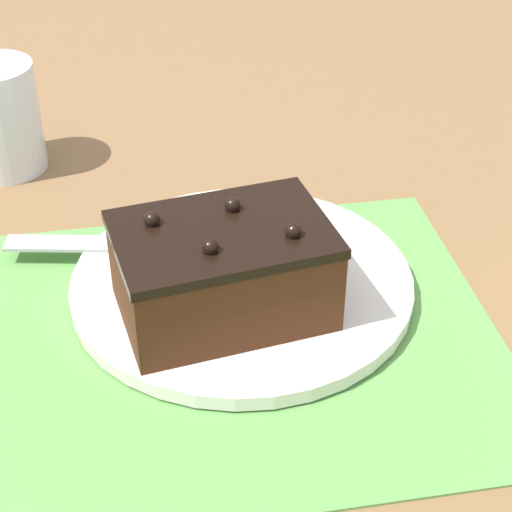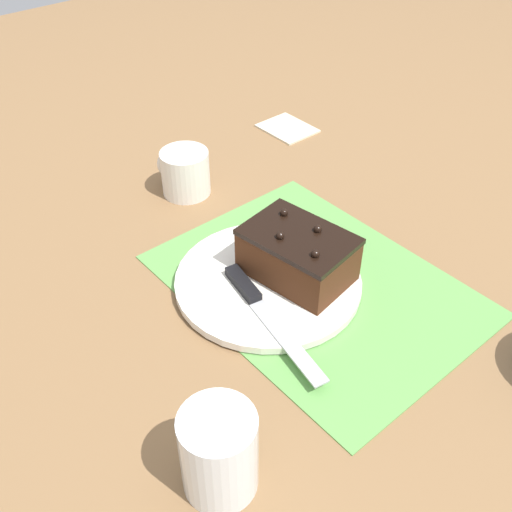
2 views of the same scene
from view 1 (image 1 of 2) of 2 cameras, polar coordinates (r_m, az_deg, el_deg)
The scene contains 5 objects.
ground_plane at distance 0.65m, azimuth -4.07°, elevation -5.77°, with size 3.00×3.00×0.00m, color olive.
placemat_woven at distance 0.65m, azimuth -4.08°, elevation -5.64°, with size 0.46×0.34×0.00m, color #609E4C.
cake_plate at distance 0.69m, azimuth -0.94°, elevation -1.78°, with size 0.28×0.28×0.01m.
chocolate_cake at distance 0.63m, azimuth -2.21°, elevation -0.96°, with size 0.17×0.13×0.08m.
serving_knife at distance 0.72m, azimuth -4.08°, elevation 0.99°, with size 0.24×0.07×0.01m.
Camera 1 is at (-0.04, -0.49, 0.43)m, focal length 60.00 mm.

